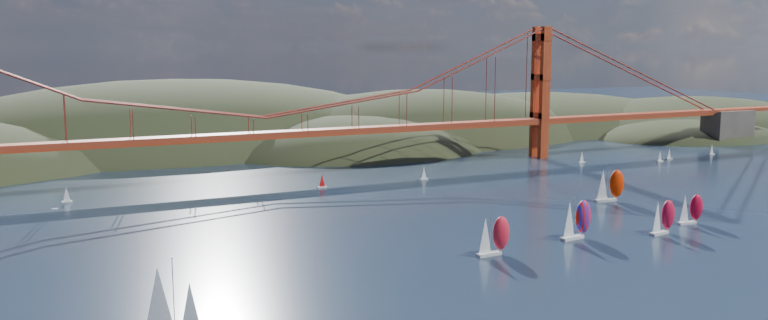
{
  "coord_description": "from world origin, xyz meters",
  "views": [
    {
      "loc": [
        -76.19,
        -75.87,
        46.43
      ],
      "look_at": [
        3.6,
        90.0,
        18.68
      ],
      "focal_mm": 35.0,
      "sensor_mm": 36.0,
      "label": 1
    }
  ],
  "objects": [
    {
      "name": "sloop_navy",
      "position": [
        -58.44,
        37.22,
        6.65
      ],
      "size": [
        10.13,
        6.72,
        15.06
      ],
      "rotation": [
        0.0,
        0.0,
        -0.24
      ],
      "color": "black",
      "rests_on": "ground"
    },
    {
      "name": "racer_rwb",
      "position": [
        43.39,
        64.47,
        5.06
      ],
      "size": [
        9.47,
        4.37,
        10.7
      ],
      "rotation": [
        0.0,
        0.0,
        0.12
      ],
      "color": "white",
      "rests_on": "ground"
    },
    {
      "name": "distant_boat_8",
      "position": [
        49.63,
        153.06,
        2.41
      ],
      "size": [
        3.0,
        2.0,
        4.7
      ],
      "color": "silver",
      "rests_on": "ground"
    },
    {
      "name": "distant_boat_5",
      "position": [
        156.8,
        147.79,
        2.41
      ],
      "size": [
        3.0,
        2.0,
        4.7
      ],
      "color": "silver",
      "rests_on": "ground"
    },
    {
      "name": "racer_2",
      "position": [
        81.23,
        63.84,
        4.2
      ],
      "size": [
        7.78,
        3.24,
        8.88
      ],
      "rotation": [
        0.0,
        0.0,
        -0.06
      ],
      "color": "white",
      "rests_on": "ground"
    },
    {
      "name": "bridge",
      "position": [
        -1.75,
        180.0,
        32.23
      ],
      "size": [
        552.0,
        12.0,
        55.0
      ],
      "color": "#973119",
      "rests_on": "ground"
    },
    {
      "name": "distant_boat_4",
      "position": [
        126.02,
        159.36,
        2.41
      ],
      "size": [
        3.0,
        2.0,
        4.7
      ],
      "color": "silver",
      "rests_on": "ground"
    },
    {
      "name": "distant_boat_7",
      "position": [
        193.16,
        153.49,
        2.41
      ],
      "size": [
        3.0,
        2.0,
        4.7
      ],
      "color": "silver",
      "rests_on": "ground"
    },
    {
      "name": "distant_boat_3",
      "position": [
        -66.61,
        165.42,
        2.41
      ],
      "size": [
        3.0,
        2.0,
        4.7
      ],
      "color": "silver",
      "rests_on": "ground"
    },
    {
      "name": "racer_3",
      "position": [
        82.38,
        95.7,
        5.18
      ],
      "size": [
        9.72,
        4.6,
        10.96
      ],
      "rotation": [
        0.0,
        0.0,
        -0.14
      ],
      "color": "silver",
      "rests_on": "ground"
    },
    {
      "name": "racer_1",
      "position": [
        66.17,
        58.9,
        4.53
      ],
      "size": [
        8.51,
        4.14,
        9.58
      ],
      "rotation": [
        0.0,
        0.0,
        0.15
      ],
      "color": "silver",
      "rests_on": "ground"
    },
    {
      "name": "headlands",
      "position": [
        44.95,
        278.29,
        -12.46
      ],
      "size": [
        725.0,
        225.0,
        96.0
      ],
      "color": "black",
      "rests_on": "ground"
    },
    {
      "name": "gull",
      "position": [
        -73.52,
        31.02,
        25.13
      ],
      "size": [
        0.9,
        0.25,
        0.17
      ],
      "color": "white",
      "rests_on": "ground"
    },
    {
      "name": "racer_0",
      "position": [
        16.87,
        61.05,
        4.66
      ],
      "size": [
        8.64,
        3.61,
        9.86
      ],
      "rotation": [
        0.0,
        0.0,
        0.06
      ],
      "color": "silver",
      "rests_on": "ground"
    },
    {
      "name": "distant_boat_9",
      "position": [
        11.54,
        154.24,
        2.41
      ],
      "size": [
        3.0,
        2.0,
        4.7
      ],
      "color": "silver",
      "rests_on": "ground"
    },
    {
      "name": "distant_boat_6",
      "position": [
        166.1,
        151.74,
        2.41
      ],
      "size": [
        3.0,
        2.0,
        4.7
      ],
      "color": "silver",
      "rests_on": "ground"
    }
  ]
}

